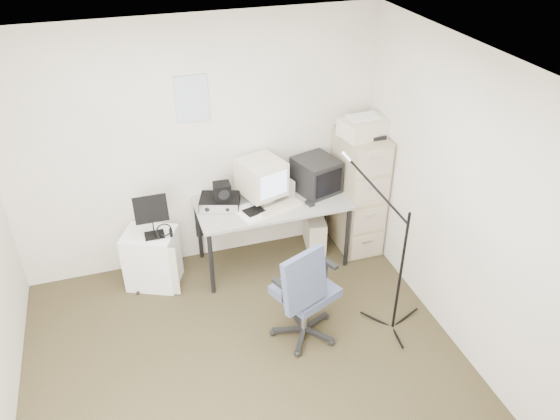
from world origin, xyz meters
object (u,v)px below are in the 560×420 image
object	(u,v)px
desk	(272,232)
side_cart	(152,258)
filing_cabinet	(358,192)
office_chair	(305,289)

from	to	relation	value
desk	side_cart	world-z (taller)	desk
filing_cabinet	office_chair	xyz separation A→B (m)	(-1.00, -1.13, -0.14)
desk	office_chair	xyz separation A→B (m)	(-0.05, -1.10, 0.15)
filing_cabinet	desk	distance (m)	0.99
filing_cabinet	side_cart	xyz separation A→B (m)	(-2.17, -0.00, -0.35)
filing_cabinet	side_cart	distance (m)	2.20
desk	side_cart	distance (m)	1.22
desk	side_cart	size ratio (longest dim) A/B	2.54
office_chair	desk	bearing A→B (deg)	64.20
desk	side_cart	xyz separation A→B (m)	(-1.22, 0.03, -0.07)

